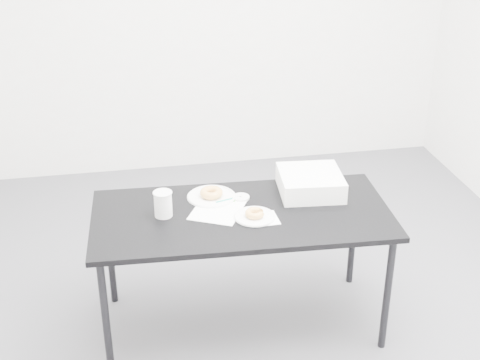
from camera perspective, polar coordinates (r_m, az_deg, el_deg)
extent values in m
plane|color=#4E4D53|center=(3.87, 0.40, -11.00)|extent=(4.00, 4.00, 0.00)
cube|color=white|center=(5.15, -3.97, 15.11)|extent=(4.00, 0.02, 2.70)
cube|color=black|center=(3.41, 0.15, -3.03)|extent=(1.55, 0.78, 0.03)
cylinder|color=black|center=(3.33, -11.39, -11.51)|extent=(0.04, 0.04, 0.66)
cylinder|color=black|center=(3.82, -11.03, -6.04)|extent=(0.04, 0.04, 0.66)
cylinder|color=black|center=(3.51, 12.45, -9.50)|extent=(0.04, 0.04, 0.66)
cylinder|color=black|center=(3.98, 9.63, -4.56)|extent=(0.04, 0.04, 0.66)
cube|color=white|center=(3.44, -1.86, -2.45)|extent=(0.35, 0.38, 0.00)
cube|color=green|center=(3.52, -0.72, -1.63)|extent=(0.07, 0.07, 0.00)
cylinder|color=#0C8677|center=(3.51, -1.03, -1.68)|extent=(0.14, 0.05, 0.01)
cube|color=white|center=(3.35, 1.99, -3.32)|extent=(0.15, 0.15, 0.00)
cylinder|color=white|center=(3.35, 1.26, -3.14)|extent=(0.21, 0.21, 0.01)
torus|color=gold|center=(3.35, 1.26, -2.86)|extent=(0.11, 0.11, 0.03)
cylinder|color=white|center=(3.55, -2.45, -1.43)|extent=(0.26, 0.26, 0.01)
torus|color=gold|center=(3.54, -2.46, -1.09)|extent=(0.12, 0.12, 0.04)
cylinder|color=white|center=(3.36, -6.58, -2.04)|extent=(0.09, 0.09, 0.14)
cylinder|color=silver|center=(3.53, 0.09, -1.49)|extent=(0.09, 0.09, 0.01)
cube|color=white|center=(3.60, 6.02, -0.23)|extent=(0.36, 0.36, 0.11)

